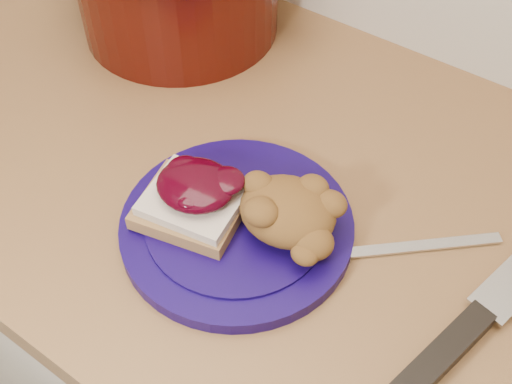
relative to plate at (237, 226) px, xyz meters
The scene contains 6 objects.
base_cabinet 0.49m from the plate, 100.45° to the left, with size 4.00×0.60×0.86m, color beige.
plate is the anchor object (origin of this frame).
sandwich 0.06m from the plate, 158.54° to the right, with size 0.12×0.11×0.05m.
stuffing_mound 0.06m from the plate, 25.18° to the left, with size 0.10×0.08×0.05m, color brown.
chef_knife 0.24m from the plate, ahead, with size 0.11×0.35×0.02m.
butter_knife 0.19m from the plate, 29.30° to the left, with size 0.16×0.01×0.00m, color silver.
Camera 1 is at (0.27, 1.09, 1.43)m, focal length 45.00 mm.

